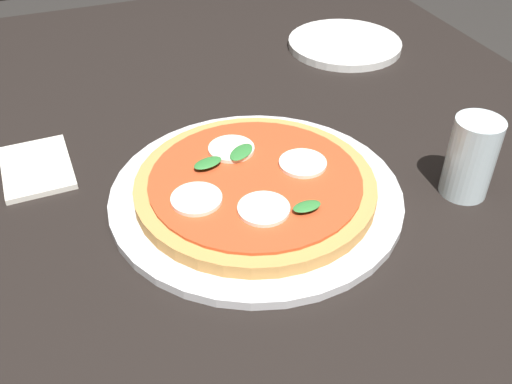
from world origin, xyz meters
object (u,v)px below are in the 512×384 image
Objects in this scene: pizza at (255,185)px; glass_cup at (471,158)px; serving_tray at (256,194)px; dining_table at (258,229)px; plate_white at (345,44)px; napkin at (37,168)px.

glass_cup is (0.08, 0.26, 0.03)m from pizza.
serving_tray is 0.02m from pizza.
glass_cup is (0.11, 0.24, 0.13)m from dining_table.
glass_cup is at bearing 72.53° from pizza.
plate_white is 0.61m from napkin.
plate_white is at bearing 171.78° from glass_cup.
glass_cup is at bearing 72.06° from serving_tray.
pizza is at bearing -50.03° from serving_tray.
napkin is 0.57m from glass_cup.
napkin is at bearing -123.02° from pizza.
pizza reaches higher than serving_tray.
dining_table is 3.92× the size of serving_tray.
serving_tray is 2.87× the size of napkin.
napkin is at bearing -115.72° from glass_cup.
dining_table is 4.80× the size of pizza.
glass_cup is at bearing 64.28° from napkin.
serving_tray reaches higher than napkin.
glass_cup reaches higher than plate_white.
serving_tray reaches higher than dining_table.
dining_table is at bearing 151.02° from pizza.
plate_white is at bearing 138.86° from serving_tray.
napkin is 1.21× the size of glass_cup.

